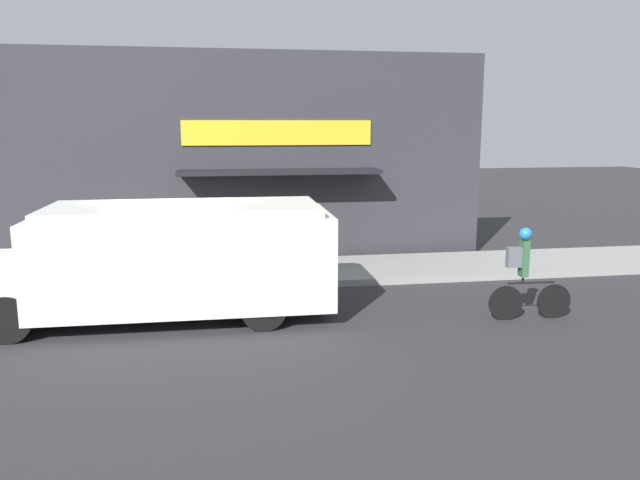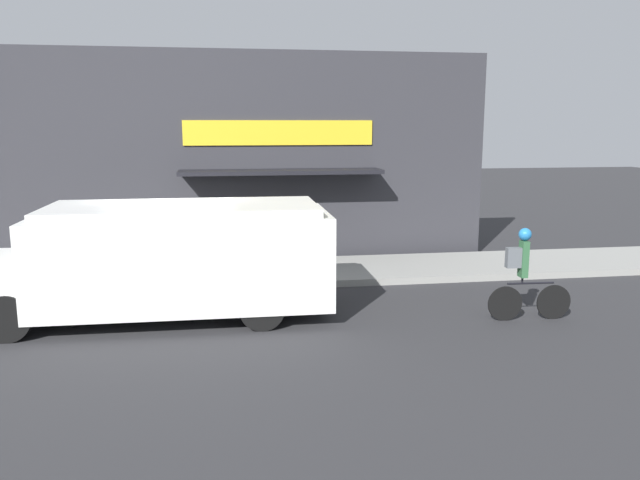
# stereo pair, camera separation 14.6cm
# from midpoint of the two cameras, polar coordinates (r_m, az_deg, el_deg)

# --- Properties ---
(ground_plane) EXTENTS (70.00, 70.00, 0.00)m
(ground_plane) POSITION_cam_midpoint_polar(r_m,az_deg,el_deg) (13.43, -13.42, -4.85)
(ground_plane) COLOR #2B2B2D
(sidewalk) EXTENTS (28.00, 2.52, 0.15)m
(sidewalk) POSITION_cam_midpoint_polar(r_m,az_deg,el_deg) (14.63, -13.11, -3.27)
(sidewalk) COLOR gray
(sidewalk) RESTS_ON ground_plane
(storefront) EXTENTS (15.75, 1.11, 5.31)m
(storefront) POSITION_cam_midpoint_polar(r_m,az_deg,el_deg) (15.90, -12.79, 7.22)
(storefront) COLOR #2D2D33
(storefront) RESTS_ON ground_plane
(school_bus) EXTENTS (6.71, 2.76, 2.08)m
(school_bus) POSITION_cam_midpoint_polar(r_m,az_deg,el_deg) (11.63, -14.51, -1.73)
(school_bus) COLOR white
(school_bus) RESTS_ON ground_plane
(cyclist) EXTENTS (1.55, 0.23, 1.69)m
(cyclist) POSITION_cam_midpoint_polar(r_m,az_deg,el_deg) (11.80, 17.91, -2.98)
(cyclist) COLOR black
(cyclist) RESTS_ON ground_plane
(trash_bin) EXTENTS (0.64, 0.64, 0.83)m
(trash_bin) POSITION_cam_midpoint_polar(r_m,az_deg,el_deg) (15.25, -15.73, -0.94)
(trash_bin) COLOR #2D5138
(trash_bin) RESTS_ON sidewalk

